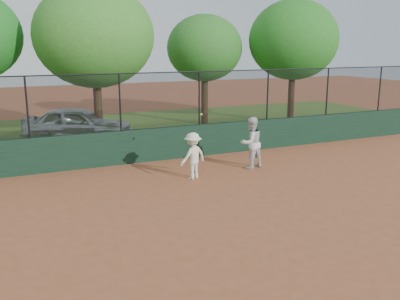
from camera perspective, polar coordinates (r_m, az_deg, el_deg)
name	(u,v)px	position (r m, az deg, el deg)	size (l,w,h in m)	color
ground	(208,221)	(10.85, 0.99, -9.03)	(80.00, 80.00, 0.00)	#A75836
back_wall	(136,146)	(16.06, -8.25, 0.47)	(26.00, 0.20, 1.20)	#173423
grass_strip	(100,133)	(21.89, -12.66, 2.10)	(36.00, 12.00, 0.01)	#37581B
parked_car	(78,125)	(19.92, -15.31, 3.15)	(1.84, 4.58, 1.56)	#ABB0B4
player_second	(251,143)	(15.26, 6.55, 0.93)	(0.86, 0.67, 1.76)	silver
player_main	(193,156)	(13.98, -0.92, -0.73)	(1.08, 0.83, 2.09)	#ECF0CB
fence_assembly	(133,101)	(15.77, -8.55, 6.27)	(26.00, 0.06, 2.00)	black
tree_2	(94,36)	(19.99, -13.37, 14.02)	(5.11, 4.64, 6.72)	#452E18
tree_3	(205,48)	(23.63, 0.60, 12.88)	(3.97, 3.61, 5.69)	#402815
tree_4	(294,40)	(24.70, 11.92, 13.61)	(4.86, 4.42, 6.49)	#452A18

